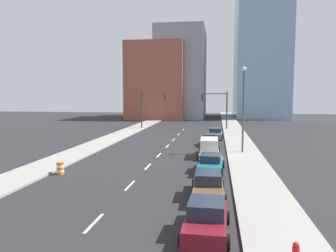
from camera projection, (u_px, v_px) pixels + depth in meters
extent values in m
cube|color=gray|center=(139.00, 127.00, 60.80)|extent=(3.45, 103.83, 0.15)
cube|color=gray|center=(233.00, 128.00, 58.27)|extent=(3.45, 103.83, 0.15)
cube|color=beige|center=(94.00, 223.00, 15.71)|extent=(0.16, 2.40, 0.01)
cube|color=beige|center=(130.00, 185.00, 22.15)|extent=(0.16, 2.40, 0.01)
cube|color=beige|center=(148.00, 167.00, 27.93)|extent=(0.16, 2.40, 0.01)
cube|color=beige|center=(159.00, 155.00, 33.16)|extent=(0.16, 2.40, 0.01)
cube|color=beige|center=(168.00, 146.00, 38.96)|extent=(0.16, 2.40, 0.01)
cube|color=beige|center=(174.00, 140.00, 44.36)|extent=(0.16, 2.40, 0.01)
cube|color=beige|center=(179.00, 134.00, 50.29)|extent=(0.16, 2.40, 0.01)
cube|color=beige|center=(183.00, 130.00, 57.12)|extent=(0.16, 2.40, 0.01)
cube|color=#9E513D|center=(158.00, 82.00, 83.30)|extent=(14.00, 16.00, 18.67)
cube|color=gray|center=(182.00, 74.00, 86.21)|extent=(12.00, 20.00, 22.75)
cube|color=#8CADC6|center=(260.00, 54.00, 86.62)|extent=(13.00, 20.00, 33.29)
cylinder|color=#38383D|center=(142.00, 110.00, 59.11)|extent=(0.24, 0.24, 6.64)
cylinder|color=#38383D|center=(153.00, 94.00, 58.51)|extent=(4.31, 0.16, 0.16)
cube|color=#194C1E|center=(165.00, 97.00, 58.25)|extent=(0.34, 0.32, 1.10)
cylinder|color=red|center=(165.00, 95.00, 58.05)|extent=(0.22, 0.04, 0.22)
cylinder|color=#593F0C|center=(165.00, 97.00, 58.08)|extent=(0.22, 0.04, 0.22)
cylinder|color=#0C3F14|center=(165.00, 99.00, 58.12)|extent=(0.22, 0.04, 0.22)
cylinder|color=#38383D|center=(227.00, 111.00, 56.87)|extent=(0.24, 0.24, 6.64)
cylinder|color=#38383D|center=(215.00, 94.00, 56.91)|extent=(4.31, 0.16, 0.16)
cube|color=#194C1E|center=(202.00, 97.00, 57.28)|extent=(0.34, 0.32, 1.10)
cylinder|color=red|center=(202.00, 95.00, 57.08)|extent=(0.22, 0.04, 0.22)
cylinder|color=#593F0C|center=(202.00, 97.00, 57.12)|extent=(0.22, 0.04, 0.22)
cylinder|color=#0C3F14|center=(202.00, 99.00, 57.15)|extent=(0.22, 0.04, 0.22)
cylinder|color=orange|center=(61.00, 173.00, 25.21)|extent=(0.56, 0.56, 0.19)
cylinder|color=white|center=(60.00, 171.00, 25.20)|extent=(0.56, 0.56, 0.19)
cylinder|color=orange|center=(60.00, 168.00, 25.18)|extent=(0.56, 0.56, 0.19)
cylinder|color=white|center=(60.00, 166.00, 25.16)|extent=(0.56, 0.56, 0.19)
cylinder|color=orange|center=(60.00, 163.00, 25.14)|extent=(0.56, 0.56, 0.19)
cylinder|color=#4C4C51|center=(243.00, 113.00, 33.69)|extent=(0.20, 0.20, 8.50)
sphere|color=white|center=(244.00, 69.00, 33.26)|extent=(0.44, 0.44, 0.44)
sphere|color=red|center=(296.00, 245.00, 11.83)|extent=(0.23, 0.23, 0.23)
cube|color=maroon|center=(206.00, 222.00, 14.44)|extent=(1.90, 4.35, 0.71)
cube|color=#1E2838|center=(206.00, 208.00, 14.37)|extent=(1.62, 1.98, 0.64)
cylinder|color=black|center=(189.00, 215.00, 15.93)|extent=(0.24, 0.63, 0.62)
cylinder|color=black|center=(227.00, 217.00, 15.60)|extent=(0.24, 0.63, 0.62)
cylinder|color=black|center=(182.00, 238.00, 13.31)|extent=(0.24, 0.63, 0.62)
cylinder|color=black|center=(227.00, 242.00, 12.99)|extent=(0.24, 0.63, 0.62)
cube|color=brown|center=(208.00, 188.00, 19.60)|extent=(1.88, 4.81, 0.71)
cube|color=#1E2838|center=(208.00, 177.00, 19.54)|extent=(1.59, 2.19, 0.64)
cylinder|color=black|center=(194.00, 185.00, 21.19)|extent=(0.24, 0.67, 0.66)
cylinder|color=black|center=(222.00, 185.00, 20.97)|extent=(0.24, 0.67, 0.66)
cylinder|color=black|center=(192.00, 199.00, 18.27)|extent=(0.24, 0.67, 0.66)
cylinder|color=black|center=(225.00, 200.00, 18.06)|extent=(0.24, 0.67, 0.66)
cube|color=#196B75|center=(211.00, 165.00, 26.13)|extent=(2.04, 4.73, 0.64)
cube|color=#1E2838|center=(211.00, 158.00, 26.07)|extent=(1.68, 2.17, 0.59)
cylinder|color=black|center=(201.00, 163.00, 27.74)|extent=(0.26, 0.66, 0.65)
cylinder|color=black|center=(223.00, 164.00, 27.36)|extent=(0.26, 0.66, 0.65)
cylinder|color=black|center=(197.00, 171.00, 24.93)|extent=(0.26, 0.66, 0.65)
cylinder|color=black|center=(222.00, 172.00, 24.56)|extent=(0.26, 0.66, 0.65)
cube|color=tan|center=(209.00, 152.00, 32.45)|extent=(2.03, 5.64, 0.46)
cube|color=silver|center=(209.00, 145.00, 32.10)|extent=(1.75, 3.51, 1.19)
cylinder|color=black|center=(200.00, 150.00, 34.30)|extent=(0.23, 0.65, 0.65)
cylinder|color=black|center=(219.00, 150.00, 34.05)|extent=(0.23, 0.65, 0.65)
cylinder|color=black|center=(199.00, 156.00, 30.87)|extent=(0.23, 0.65, 0.65)
cylinder|color=black|center=(220.00, 157.00, 30.62)|extent=(0.23, 0.65, 0.65)
cube|color=black|center=(210.00, 141.00, 39.58)|extent=(1.79, 4.57, 0.62)
cube|color=#1E2838|center=(210.00, 136.00, 39.52)|extent=(1.56, 2.06, 0.58)
cylinder|color=black|center=(203.00, 141.00, 41.12)|extent=(0.23, 0.64, 0.64)
cylinder|color=black|center=(218.00, 141.00, 40.84)|extent=(0.23, 0.64, 0.64)
cylinder|color=black|center=(202.00, 144.00, 38.35)|extent=(0.23, 0.64, 0.64)
cylinder|color=black|center=(218.00, 145.00, 38.06)|extent=(0.23, 0.64, 0.64)
cube|color=slate|center=(215.00, 135.00, 45.42)|extent=(1.81, 4.71, 0.69)
cube|color=#1E2838|center=(215.00, 130.00, 45.35)|extent=(1.58, 2.13, 0.63)
cylinder|color=black|center=(209.00, 135.00, 47.01)|extent=(0.22, 0.65, 0.65)
cylinder|color=black|center=(222.00, 135.00, 46.73)|extent=(0.22, 0.65, 0.65)
cylinder|color=black|center=(208.00, 138.00, 44.14)|extent=(0.22, 0.65, 0.65)
cylinder|color=black|center=(222.00, 138.00, 43.86)|extent=(0.22, 0.65, 0.65)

